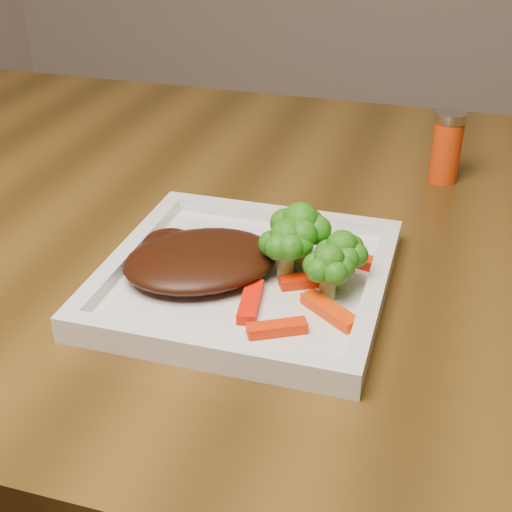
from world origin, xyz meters
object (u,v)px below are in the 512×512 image
(dining_table, at_px, (358,464))
(spice_shaker, at_px, (447,147))
(plate, at_px, (246,282))
(steak, at_px, (201,260))

(dining_table, bearing_deg, spice_shaker, 69.94)
(plate, bearing_deg, spice_shaker, 62.15)
(steak, height_order, spice_shaker, spice_shaker)
(dining_table, bearing_deg, plate, -124.49)
(plate, bearing_deg, dining_table, 55.51)
(plate, distance_m, spice_shaker, 0.36)
(dining_table, relative_size, plate, 5.93)
(spice_shaker, bearing_deg, steak, -123.26)
(dining_table, relative_size, steak, 10.42)
(spice_shaker, bearing_deg, plate, -117.85)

